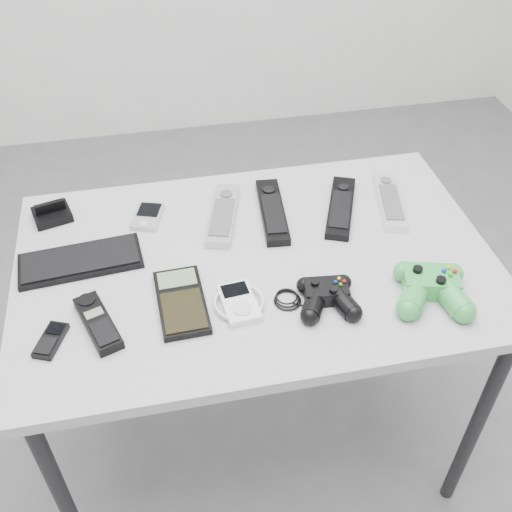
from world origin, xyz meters
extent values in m
plane|color=slate|center=(0.00, 0.00, 0.00)|extent=(3.50, 3.50, 0.00)
cube|color=gray|center=(0.01, -0.07, 0.69)|extent=(1.05, 0.67, 0.03)
cylinder|color=black|center=(-0.47, -0.36, 0.34)|extent=(0.03, 0.03, 0.67)
cylinder|color=black|center=(0.48, -0.36, 0.34)|extent=(0.03, 0.03, 0.67)
cylinder|color=black|center=(-0.47, 0.22, 0.34)|extent=(0.03, 0.03, 0.67)
cylinder|color=black|center=(0.48, 0.22, 0.34)|extent=(0.03, 0.03, 0.67)
cube|color=black|center=(-0.37, -0.01, 0.71)|extent=(0.27, 0.13, 0.02)
cube|color=black|center=(-0.44, 0.16, 0.72)|extent=(0.10, 0.09, 0.05)
cube|color=#B0B0B7|center=(-0.22, 0.12, 0.71)|extent=(0.09, 0.11, 0.02)
cube|color=#B0B0B7|center=(-0.04, 0.08, 0.71)|extent=(0.12, 0.23, 0.02)
cube|color=black|center=(0.08, 0.07, 0.71)|extent=(0.08, 0.24, 0.02)
cube|color=black|center=(0.24, 0.06, 0.71)|extent=(0.14, 0.24, 0.02)
cube|color=silver|center=(0.37, 0.06, 0.71)|extent=(0.10, 0.23, 0.02)
cube|color=black|center=(-0.42, -0.23, 0.71)|extent=(0.07, 0.09, 0.01)
cube|color=black|center=(-0.33, -0.21, 0.71)|extent=(0.10, 0.16, 0.02)
cube|color=black|center=(-0.17, -0.18, 0.71)|extent=(0.10, 0.19, 0.02)
cube|color=white|center=(-0.06, -0.21, 0.71)|extent=(0.11, 0.12, 0.02)
camera|label=1|loc=(-0.19, -1.03, 1.58)|focal=42.00mm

